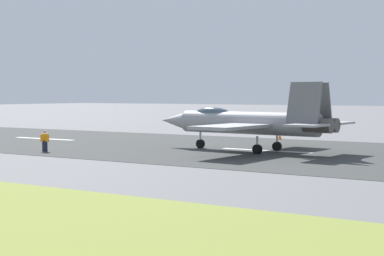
# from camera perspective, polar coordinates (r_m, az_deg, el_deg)

# --- Properties ---
(ground_plane) EXTENTS (400.00, 400.00, 0.00)m
(ground_plane) POSITION_cam_1_polar(r_m,az_deg,el_deg) (50.61, 7.25, -2.14)
(ground_plane) COLOR slate
(runway_strip) EXTENTS (240.00, 26.00, 0.02)m
(runway_strip) POSITION_cam_1_polar(r_m,az_deg,el_deg) (50.60, 7.27, -2.13)
(runway_strip) COLOR #393B39
(runway_strip) RESTS_ON ground
(fighter_jet) EXTENTS (16.98, 14.93, 5.59)m
(fighter_jet) POSITION_cam_1_polar(r_m,az_deg,el_deg) (49.93, 5.30, 0.55)
(fighter_jet) COLOR #97979B
(fighter_jet) RESTS_ON ground
(crew_person) EXTENTS (0.58, 0.49, 1.73)m
(crew_person) POSITION_cam_1_polar(r_m,az_deg,el_deg) (50.94, -13.57, -1.19)
(crew_person) COLOR #1E2338
(crew_person) RESTS_ON ground
(marker_cone_mid) EXTENTS (0.44, 0.44, 0.55)m
(marker_cone_mid) POSITION_cam_1_polar(r_m,az_deg,el_deg) (63.56, 8.19, -0.82)
(marker_cone_mid) COLOR orange
(marker_cone_mid) RESTS_ON ground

